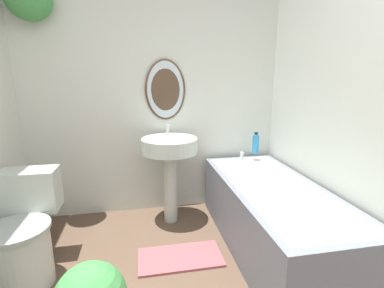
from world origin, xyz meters
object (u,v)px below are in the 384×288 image
pedestal_sink (170,156)px  shampoo_bottle (256,143)px  bathtub (273,215)px  toilet (24,235)px

pedestal_sink → shampoo_bottle: size_ratio=4.34×
bathtub → shampoo_bottle: size_ratio=7.79×
pedestal_sink → shampoo_bottle: pedestal_sink is taller
pedestal_sink → bathtub: size_ratio=0.56×
toilet → pedestal_sink: (1.06, 0.58, 0.33)m
bathtub → toilet: bearing=-179.9°
toilet → shampoo_bottle: (1.93, 0.67, 0.39)m
shampoo_bottle → pedestal_sink: bearing=-173.7°
toilet → bathtub: bearing=0.1°
shampoo_bottle → bathtub: bearing=-100.4°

